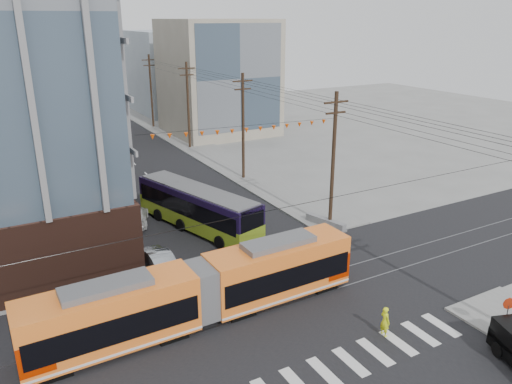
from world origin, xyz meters
TOP-DOWN VIEW (x-y plane):
  - ground at (0.00, 0.00)m, footprint 160.00×160.00m
  - bg_bldg_ne_near at (16.00, 48.00)m, footprint 14.00×14.00m
  - bg_bldg_ne_far at (18.00, 68.00)m, footprint 16.00×16.00m
  - utility_pole_far at (8.50, 56.00)m, footprint 0.30×0.30m
  - streetcar at (-5.78, 3.94)m, footprint 19.10×3.08m
  - city_bus at (-0.86, 16.15)m, footprint 6.09×12.65m
  - parked_car_silver at (-5.97, 11.10)m, footprint 1.64×4.39m
  - parked_car_white at (-4.98, 19.46)m, footprint 3.25×4.91m
  - parked_car_grey at (-5.18, 25.95)m, footprint 2.28×4.82m
  - pedestrian at (2.19, -2.11)m, footprint 0.42×0.63m
  - stop_sign at (7.59, -5.39)m, footprint 0.91×0.91m
  - jersey_barrier at (8.30, 11.31)m, footprint 1.83×3.79m

SIDE VIEW (x-z plane):
  - ground at x=0.00m, z-range 0.00..0.00m
  - jersey_barrier at x=8.30m, z-range 0.00..0.74m
  - parked_car_white at x=-4.98m, z-range 0.00..1.32m
  - parked_car_grey at x=-5.18m, z-range 0.00..1.33m
  - parked_car_silver at x=-5.97m, z-range 0.00..1.43m
  - pedestrian at x=2.19m, z-range 0.00..1.72m
  - stop_sign at x=7.59m, z-range 0.00..2.27m
  - city_bus at x=-0.86m, z-range 0.00..3.51m
  - streetcar at x=-5.78m, z-range 0.00..3.67m
  - utility_pole_far at x=8.50m, z-range 0.00..11.00m
  - bg_bldg_ne_far at x=18.00m, z-range 0.00..14.00m
  - bg_bldg_ne_near at x=16.00m, z-range 0.00..16.00m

